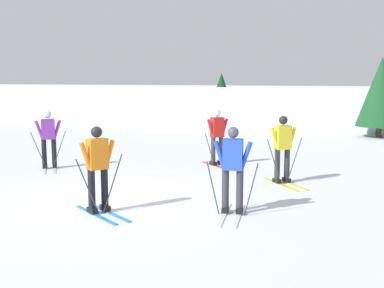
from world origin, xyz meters
The scene contains 9 objects.
ground_plane centered at (0.00, 0.00, 0.00)m, with size 120.00×120.00×0.00m, color silver.
far_snow_ridge centered at (0.00, 20.27, 1.10)m, with size 80.00×9.21×2.19m, color silver.
skier_yellow centered at (2.70, 3.33, 0.92)m, with size 1.41×1.37×1.71m.
skier_purple centered at (-4.00, 2.21, 0.92)m, with size 1.34×1.44×1.71m.
skier_blue centered at (2.56, 0.24, 0.92)m, with size 0.98×1.64×1.71m.
skier_orange centered at (0.18, -0.87, 0.92)m, with size 1.61×1.01×1.71m.
skier_red centered at (0.22, 4.92, 0.92)m, with size 1.52×1.22×1.71m.
conifer_far_right centered at (4.07, 14.63, 2.07)m, with size 2.11×2.11×3.63m.
conifer_far_centre centered at (-4.64, 16.81, 1.75)m, with size 1.76×1.76×3.01m.
Camera 1 is at (5.76, -8.00, 2.59)m, focal length 43.37 mm.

